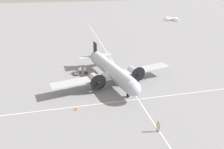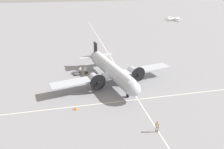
{
  "view_description": "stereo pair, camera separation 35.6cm",
  "coord_description": "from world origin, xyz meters",
  "px_view_note": "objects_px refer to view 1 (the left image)",
  "views": [
    {
      "loc": [
        8.15,
        35.56,
        17.88
      ],
      "look_at": [
        0.0,
        0.0,
        1.57
      ],
      "focal_mm": 35.0,
      "sensor_mm": 36.0,
      "label": 1
    },
    {
      "loc": [
        7.8,
        35.64,
        17.88
      ],
      "look_at": [
        0.0,
        0.0,
        1.57
      ],
      "focal_mm": 35.0,
      "sensor_mm": 36.0,
      "label": 2
    }
  ],
  "objects_px": {
    "passenger_boarding": "(85,70)",
    "suitcase_near_door": "(86,73)",
    "baggage_cart": "(76,73)",
    "crew_foreground": "(158,125)",
    "ramp_agent": "(80,69)",
    "traffic_cone": "(76,108)",
    "light_aircraft_distant": "(173,18)",
    "airliner_main": "(113,71)"
  },
  "relations": [
    {
      "from": "crew_foreground",
      "to": "traffic_cone",
      "type": "xyz_separation_m",
      "value": [
        9.69,
        -7.29,
        -0.75
      ]
    },
    {
      "from": "crew_foreground",
      "to": "suitcase_near_door",
      "type": "height_order",
      "value": "crew_foreground"
    },
    {
      "from": "airliner_main",
      "to": "ramp_agent",
      "type": "xyz_separation_m",
      "value": [
        5.52,
        -5.46,
        -1.39
      ]
    },
    {
      "from": "suitcase_near_door",
      "to": "light_aircraft_distant",
      "type": "xyz_separation_m",
      "value": [
        -45.39,
        -51.47,
        0.5
      ]
    },
    {
      "from": "passenger_boarding",
      "to": "airliner_main",
      "type": "bearing_deg",
      "value": -38.44
    },
    {
      "from": "crew_foreground",
      "to": "traffic_cone",
      "type": "height_order",
      "value": "crew_foreground"
    },
    {
      "from": "suitcase_near_door",
      "to": "baggage_cart",
      "type": "height_order",
      "value": "suitcase_near_door"
    },
    {
      "from": "light_aircraft_distant",
      "to": "traffic_cone",
      "type": "height_order",
      "value": "light_aircraft_distant"
    },
    {
      "from": "airliner_main",
      "to": "crew_foreground",
      "type": "height_order",
      "value": "airliner_main"
    },
    {
      "from": "crew_foreground",
      "to": "passenger_boarding",
      "type": "height_order",
      "value": "passenger_boarding"
    },
    {
      "from": "crew_foreground",
      "to": "light_aircraft_distant",
      "type": "height_order",
      "value": "light_aircraft_distant"
    },
    {
      "from": "airliner_main",
      "to": "ramp_agent",
      "type": "relative_size",
      "value": 13.56
    },
    {
      "from": "crew_foreground",
      "to": "passenger_boarding",
      "type": "relative_size",
      "value": 0.96
    },
    {
      "from": "suitcase_near_door",
      "to": "passenger_boarding",
      "type": "bearing_deg",
      "value": 18.34
    },
    {
      "from": "airliner_main",
      "to": "passenger_boarding",
      "type": "xyz_separation_m",
      "value": [
        4.54,
        -5.05,
        -1.37
      ]
    },
    {
      "from": "traffic_cone",
      "to": "light_aircraft_distant",
      "type": "bearing_deg",
      "value": -127.05
    },
    {
      "from": "ramp_agent",
      "to": "crew_foreground",
      "type": "bearing_deg",
      "value": 94.89
    },
    {
      "from": "baggage_cart",
      "to": "light_aircraft_distant",
      "type": "relative_size",
      "value": 0.23
    },
    {
      "from": "ramp_agent",
      "to": "traffic_cone",
      "type": "relative_size",
      "value": 3.09
    },
    {
      "from": "suitcase_near_door",
      "to": "traffic_cone",
      "type": "distance_m",
      "value": 12.97
    },
    {
      "from": "crew_foreground",
      "to": "baggage_cart",
      "type": "xyz_separation_m",
      "value": [
        8.71,
        -20.36,
        -0.73
      ]
    },
    {
      "from": "crew_foreground",
      "to": "traffic_cone",
      "type": "bearing_deg",
      "value": 157.9
    },
    {
      "from": "baggage_cart",
      "to": "suitcase_near_door",
      "type": "bearing_deg",
      "value": 67.17
    },
    {
      "from": "airliner_main",
      "to": "light_aircraft_distant",
      "type": "distance_m",
      "value": 69.97
    },
    {
      "from": "baggage_cart",
      "to": "traffic_cone",
      "type": "relative_size",
      "value": 3.92
    },
    {
      "from": "baggage_cart",
      "to": "traffic_cone",
      "type": "distance_m",
      "value": 13.1
    },
    {
      "from": "airliner_main",
      "to": "passenger_boarding",
      "type": "distance_m",
      "value": 6.93
    },
    {
      "from": "airliner_main",
      "to": "crew_foreground",
      "type": "relative_size",
      "value": 13.82
    },
    {
      "from": "passenger_boarding",
      "to": "baggage_cart",
      "type": "distance_m",
      "value": 2.01
    },
    {
      "from": "baggage_cart",
      "to": "light_aircraft_distant",
      "type": "bearing_deg",
      "value": 126.7
    },
    {
      "from": "passenger_boarding",
      "to": "suitcase_near_door",
      "type": "bearing_deg",
      "value": 27.96
    },
    {
      "from": "baggage_cart",
      "to": "light_aircraft_distant",
      "type": "distance_m",
      "value": 69.65
    },
    {
      "from": "ramp_agent",
      "to": "baggage_cart",
      "type": "height_order",
      "value": "ramp_agent"
    },
    {
      "from": "baggage_cart",
      "to": "airliner_main",
      "type": "bearing_deg",
      "value": 38.12
    },
    {
      "from": "light_aircraft_distant",
      "to": "traffic_cone",
      "type": "bearing_deg",
      "value": -141.21
    },
    {
      "from": "passenger_boarding",
      "to": "suitcase_near_door",
      "type": "xyz_separation_m",
      "value": [
        -0.25,
        -0.08,
        -0.8
      ]
    },
    {
      "from": "passenger_boarding",
      "to": "baggage_cart",
      "type": "relative_size",
      "value": 0.8
    },
    {
      "from": "passenger_boarding",
      "to": "ramp_agent",
      "type": "relative_size",
      "value": 1.02
    },
    {
      "from": "airliner_main",
      "to": "crew_foreground",
      "type": "xyz_separation_m",
      "value": [
        -2.4,
        14.78,
        -1.44
      ]
    },
    {
      "from": "ramp_agent",
      "to": "traffic_cone",
      "type": "height_order",
      "value": "ramp_agent"
    },
    {
      "from": "airliner_main",
      "to": "suitcase_near_door",
      "type": "distance_m",
      "value": 7.04
    },
    {
      "from": "passenger_boarding",
      "to": "ramp_agent",
      "type": "height_order",
      "value": "passenger_boarding"
    }
  ]
}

